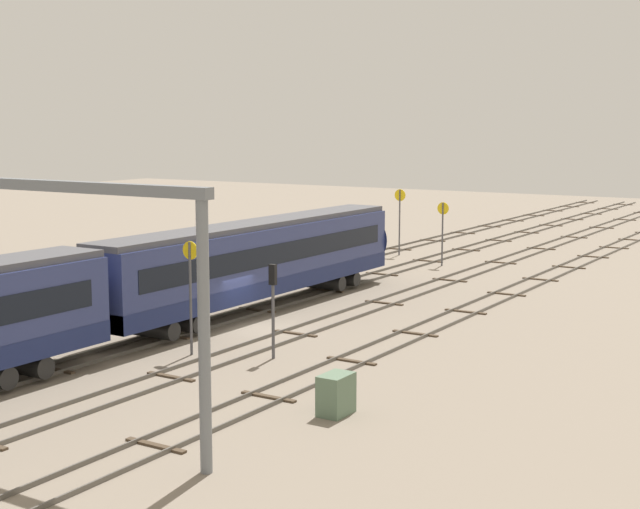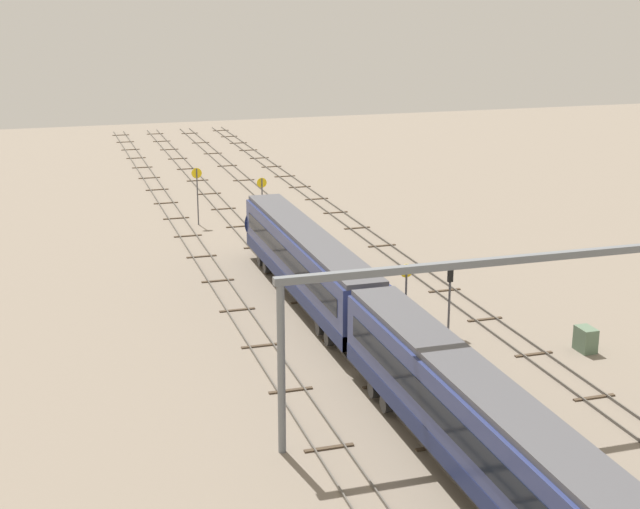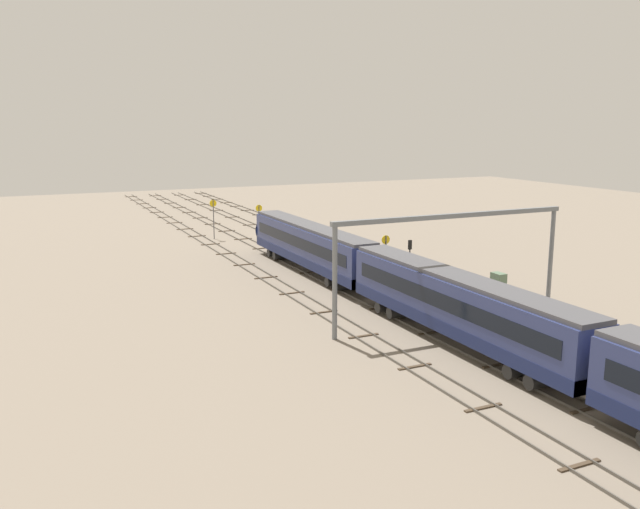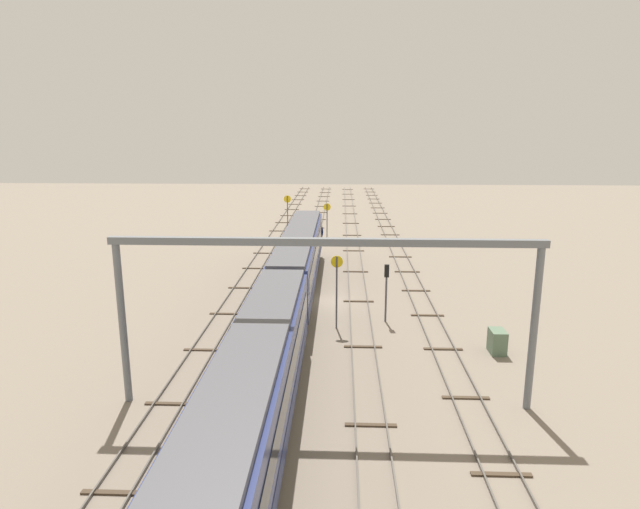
{
  "view_description": "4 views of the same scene",
  "coord_description": "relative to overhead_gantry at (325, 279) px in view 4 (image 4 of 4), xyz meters",
  "views": [
    {
      "loc": [
        -36.54,
        -26.77,
        10.17
      ],
      "look_at": [
        5.81,
        -0.24,
        3.08
      ],
      "focal_mm": 51.4,
      "sensor_mm": 36.0,
      "label": 1
    },
    {
      "loc": [
        -53.74,
        19.26,
        20.49
      ],
      "look_at": [
        6.01,
        0.87,
        2.59
      ],
      "focal_mm": 52.02,
      "sensor_mm": 36.0,
      "label": 2
    },
    {
      "loc": [
        -56.53,
        29.39,
        15.07
      ],
      "look_at": [
        3.69,
        1.38,
        1.79
      ],
      "focal_mm": 37.03,
      "sensor_mm": 36.0,
      "label": 3
    },
    {
      "loc": [
        -40.67,
        -1.02,
        13.29
      ],
      "look_at": [
        7.23,
        0.87,
        2.15
      ],
      "focal_mm": 30.05,
      "sensor_mm": 36.0,
      "label": 4
    }
  ],
  "objects": [
    {
      "name": "speed_sign_mid_trackside",
      "position": [
        43.73,
        6.15,
        -3.1
      ],
      "size": [
        0.14,
        0.93,
        5.19
      ],
      "color": "#4C4C51",
      "rests_on": "ground"
    },
    {
      "name": "speed_sign_near_foreground",
      "position": [
        40.44,
        0.98,
        -3.46
      ],
      "size": [
        0.14,
        0.88,
        4.64
      ],
      "color": "#4C4C51",
      "rests_on": "ground"
    },
    {
      "name": "overhead_gantry",
      "position": [
        0.0,
        0.0,
        0.0
      ],
      "size": [
        0.4,
        20.41,
        8.43
      ],
      "color": "slate",
      "rests_on": "ground"
    },
    {
      "name": "ground_plane",
      "position": [
        16.41,
        0.31,
        -6.47
      ],
      "size": [
        190.41,
        190.41,
        0.0
      ],
      "primitive_type": "plane",
      "color": "gray"
    },
    {
      "name": "signal_light_trackside_departure",
      "position": [
        11.98,
        -3.94,
        -3.71
      ],
      "size": [
        0.31,
        0.32,
        4.19
      ],
      "color": "#4C4C51",
      "rests_on": "ground"
    },
    {
      "name": "track_second_near",
      "position": [
        16.41,
        -2.18,
        -6.4
      ],
      "size": [
        174.41,
        2.4,
        0.16
      ],
      "color": "#59544C",
      "rests_on": "ground"
    },
    {
      "name": "track_second_far",
      "position": [
        16.41,
        7.75,
        -6.4
      ],
      "size": [
        174.41,
        2.4,
        0.16
      ],
      "color": "#59544C",
      "rests_on": "ground"
    },
    {
      "name": "relay_cabinet",
      "position": [
        6.72,
        -10.32,
        -5.74
      ],
      "size": [
        1.37,
        0.9,
        1.46
      ],
      "color": "#597259",
      "rests_on": "ground"
    },
    {
      "name": "track_near_foreground",
      "position": [
        16.41,
        -7.14,
        -6.4
      ],
      "size": [
        174.41,
        2.4,
        0.16
      ],
      "color": "#59544C",
      "rests_on": "ground"
    },
    {
      "name": "speed_sign_far_trackside",
      "position": [
        10.59,
        -0.47,
        -3.24
      ],
      "size": [
        0.14,
        0.82,
        5.11
      ],
      "color": "#4C4C51",
      "rests_on": "ground"
    },
    {
      "name": "track_with_train",
      "position": [
        16.41,
        2.79,
        -6.4
      ],
      "size": [
        174.41,
        2.4,
        0.16
      ],
      "color": "#59544C",
      "rests_on": "ground"
    }
  ]
}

